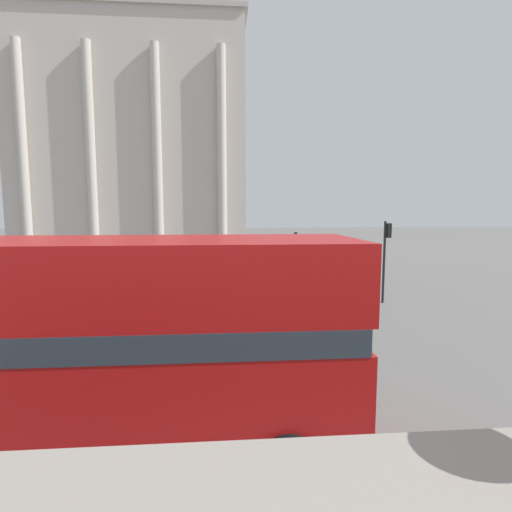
{
  "coord_description": "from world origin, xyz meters",
  "views": [
    {
      "loc": [
        -0.81,
        -2.18,
        4.55
      ],
      "look_at": [
        0.66,
        15.77,
        2.46
      ],
      "focal_mm": 28.0,
      "sensor_mm": 36.0,
      "label": 1
    }
  ],
  "objects_px": {
    "double_decker_bus": "(67,339)",
    "traffic_light_near": "(297,271)",
    "pedestrian_olive": "(113,287)",
    "pedestrian_white": "(205,257)",
    "pedestrian_red": "(315,254)",
    "traffic_light_mid": "(386,250)",
    "plaza_building_left": "(140,143)",
    "car_white": "(204,278)"
  },
  "relations": [
    {
      "from": "plaza_building_left",
      "to": "pedestrian_olive",
      "type": "xyz_separation_m",
      "value": [
        4.48,
        -30.2,
        -11.35
      ]
    },
    {
      "from": "plaza_building_left",
      "to": "traffic_light_near",
      "type": "height_order",
      "value": "plaza_building_left"
    },
    {
      "from": "car_white",
      "to": "pedestrian_olive",
      "type": "xyz_separation_m",
      "value": [
        -4.05,
        -3.87,
        0.27
      ]
    },
    {
      "from": "traffic_light_near",
      "to": "traffic_light_mid",
      "type": "height_order",
      "value": "traffic_light_mid"
    },
    {
      "from": "pedestrian_olive",
      "to": "car_white",
      "type": "bearing_deg",
      "value": 95.84
    },
    {
      "from": "pedestrian_olive",
      "to": "pedestrian_red",
      "type": "distance_m",
      "value": 17.99
    },
    {
      "from": "plaza_building_left",
      "to": "car_white",
      "type": "relative_size",
      "value": 5.86
    },
    {
      "from": "traffic_light_near",
      "to": "pedestrian_olive",
      "type": "height_order",
      "value": "traffic_light_near"
    },
    {
      "from": "double_decker_bus",
      "to": "pedestrian_red",
      "type": "height_order",
      "value": "double_decker_bus"
    },
    {
      "from": "traffic_light_near",
      "to": "pedestrian_white",
      "type": "distance_m",
      "value": 17.98
    },
    {
      "from": "car_white",
      "to": "pedestrian_white",
      "type": "bearing_deg",
      "value": -167.06
    },
    {
      "from": "plaza_building_left",
      "to": "traffic_light_near",
      "type": "relative_size",
      "value": 6.49
    },
    {
      "from": "pedestrian_white",
      "to": "traffic_light_mid",
      "type": "bearing_deg",
      "value": -52.81
    },
    {
      "from": "traffic_light_near",
      "to": "pedestrian_white",
      "type": "relative_size",
      "value": 2.31
    },
    {
      "from": "pedestrian_olive",
      "to": "pedestrian_white",
      "type": "height_order",
      "value": "pedestrian_olive"
    },
    {
      "from": "traffic_light_near",
      "to": "car_white",
      "type": "relative_size",
      "value": 0.9
    },
    {
      "from": "pedestrian_white",
      "to": "traffic_light_near",
      "type": "bearing_deg",
      "value": -77.77
    },
    {
      "from": "pedestrian_olive",
      "to": "plaza_building_left",
      "type": "bearing_deg",
      "value": 150.55
    },
    {
      "from": "pedestrian_olive",
      "to": "pedestrian_white",
      "type": "relative_size",
      "value": 1.03
    },
    {
      "from": "double_decker_bus",
      "to": "plaza_building_left",
      "type": "height_order",
      "value": "plaza_building_left"
    },
    {
      "from": "double_decker_bus",
      "to": "car_white",
      "type": "relative_size",
      "value": 2.47
    },
    {
      "from": "plaza_building_left",
      "to": "car_white",
      "type": "height_order",
      "value": "plaza_building_left"
    },
    {
      "from": "double_decker_bus",
      "to": "pedestrian_red",
      "type": "relative_size",
      "value": 6.2
    },
    {
      "from": "traffic_light_near",
      "to": "pedestrian_white",
      "type": "height_order",
      "value": "traffic_light_near"
    },
    {
      "from": "traffic_light_mid",
      "to": "car_white",
      "type": "height_order",
      "value": "traffic_light_mid"
    },
    {
      "from": "double_decker_bus",
      "to": "traffic_light_near",
      "type": "height_order",
      "value": "double_decker_bus"
    },
    {
      "from": "traffic_light_mid",
      "to": "pedestrian_olive",
      "type": "distance_m",
      "value": 13.11
    },
    {
      "from": "double_decker_bus",
      "to": "pedestrian_olive",
      "type": "relative_size",
      "value": 6.15
    },
    {
      "from": "car_white",
      "to": "pedestrian_white",
      "type": "height_order",
      "value": "pedestrian_white"
    },
    {
      "from": "traffic_light_mid",
      "to": "pedestrian_olive",
      "type": "bearing_deg",
      "value": 179.98
    },
    {
      "from": "double_decker_bus",
      "to": "pedestrian_olive",
      "type": "bearing_deg",
      "value": 99.51
    },
    {
      "from": "pedestrian_red",
      "to": "pedestrian_white",
      "type": "height_order",
      "value": "pedestrian_red"
    },
    {
      "from": "double_decker_bus",
      "to": "plaza_building_left",
      "type": "distance_m",
      "value": 43.53
    },
    {
      "from": "pedestrian_olive",
      "to": "pedestrian_red",
      "type": "relative_size",
      "value": 1.01
    },
    {
      "from": "plaza_building_left",
      "to": "traffic_light_mid",
      "type": "bearing_deg",
      "value": -59.93
    },
    {
      "from": "traffic_light_near",
      "to": "pedestrian_white",
      "type": "xyz_separation_m",
      "value": [
        -3.93,
        17.47,
        -1.54
      ]
    },
    {
      "from": "traffic_light_mid",
      "to": "pedestrian_red",
      "type": "distance_m",
      "value": 13.02
    },
    {
      "from": "plaza_building_left",
      "to": "car_white",
      "type": "distance_m",
      "value": 30.02
    },
    {
      "from": "double_decker_bus",
      "to": "pedestrian_olive",
      "type": "height_order",
      "value": "double_decker_bus"
    },
    {
      "from": "pedestrian_olive",
      "to": "pedestrian_white",
      "type": "distance_m",
      "value": 12.61
    },
    {
      "from": "plaza_building_left",
      "to": "pedestrian_red",
      "type": "relative_size",
      "value": 14.74
    },
    {
      "from": "double_decker_bus",
      "to": "traffic_light_mid",
      "type": "bearing_deg",
      "value": 45.43
    }
  ]
}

